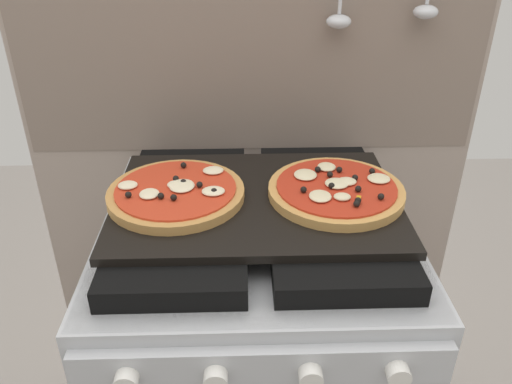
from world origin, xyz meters
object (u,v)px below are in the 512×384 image
at_px(stove, 256,368).
at_px(pizza_left, 177,191).
at_px(pizza_right, 336,189).
at_px(baking_tray, 256,200).

bearing_deg(stove, pizza_left, 177.72).
height_order(pizza_left, pizza_right, same).
relative_size(stove, pizza_left, 3.47).
xyz_separation_m(stove, pizza_right, (0.15, 0.00, 0.48)).
relative_size(baking_tray, pizza_right, 2.08).
distance_m(baking_tray, pizza_left, 0.15).
relative_size(baking_tray, pizza_left, 2.08).
height_order(stove, baking_tray, baking_tray).
bearing_deg(stove, baking_tray, 90.00).
bearing_deg(baking_tray, pizza_left, 178.34).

